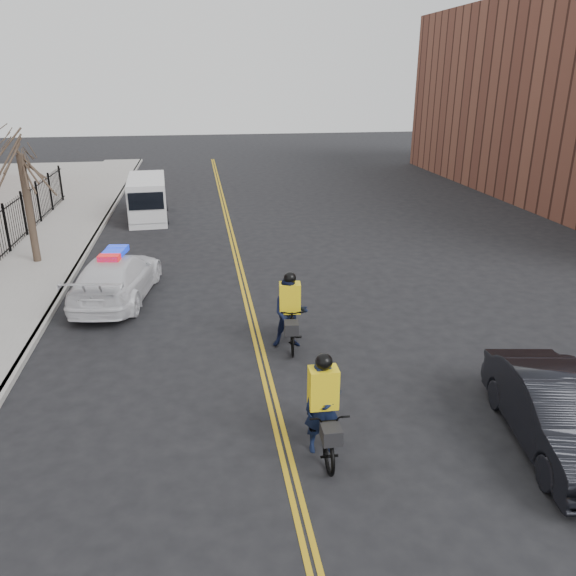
# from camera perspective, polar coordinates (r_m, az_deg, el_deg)

# --- Properties ---
(ground) EXTENTS (120.00, 120.00, 0.00)m
(ground) POSITION_cam_1_polar(r_m,az_deg,el_deg) (13.59, -2.16, -9.18)
(ground) COLOR black
(ground) RESTS_ON ground
(center_line_left) EXTENTS (0.10, 60.00, 0.01)m
(center_line_left) POSITION_cam_1_polar(r_m,az_deg,el_deg) (20.87, -5.09, 1.74)
(center_line_left) COLOR gold
(center_line_left) RESTS_ON ground
(center_line_right) EXTENTS (0.10, 60.00, 0.01)m
(center_line_right) POSITION_cam_1_polar(r_m,az_deg,el_deg) (20.88, -4.66, 1.77)
(center_line_right) COLOR gold
(center_line_right) RESTS_ON ground
(sidewalk) EXTENTS (3.00, 60.00, 0.15)m
(sidewalk) POSITION_cam_1_polar(r_m,az_deg,el_deg) (21.70, -25.03, 0.74)
(sidewalk) COLOR gray
(sidewalk) RESTS_ON ground
(curb) EXTENTS (0.20, 60.00, 0.15)m
(curb) POSITION_cam_1_polar(r_m,az_deg,el_deg) (21.32, -21.17, 0.98)
(curb) COLOR gray
(curb) RESTS_ON ground
(street_tree) EXTENTS (3.20, 3.20, 4.80)m
(street_tree) POSITION_cam_1_polar(r_m,az_deg,el_deg) (22.81, -25.34, 10.64)
(street_tree) COLOR #35291F
(street_tree) RESTS_ON sidewalk
(police_cruiser) EXTENTS (2.79, 5.32, 1.63)m
(police_cruiser) POSITION_cam_1_polar(r_m,az_deg,el_deg) (18.76, -17.04, 1.05)
(police_cruiser) COLOR white
(police_cruiser) RESTS_ON ground
(dark_sedan) EXTENTS (2.20, 4.55, 1.44)m
(dark_sedan) POSITION_cam_1_polar(r_m,az_deg,el_deg) (12.17, 25.74, -11.44)
(dark_sedan) COLOR black
(dark_sedan) RESTS_ON ground
(cargo_van) EXTENTS (2.09, 4.96, 2.04)m
(cargo_van) POSITION_cam_1_polar(r_m,az_deg,el_deg) (29.25, -14.07, 8.75)
(cargo_van) COLOR silver
(cargo_van) RESTS_ON ground
(cyclist_near) EXTENTS (0.76, 2.12, 2.07)m
(cyclist_near) POSITION_cam_1_polar(r_m,az_deg,el_deg) (10.92, 3.54, -13.02)
(cyclist_near) COLOR black
(cyclist_near) RESTS_ON ground
(cyclist_far) EXTENTS (1.01, 2.12, 2.09)m
(cyclist_far) POSITION_cam_1_polar(r_m,az_deg,el_deg) (14.77, 0.19, -3.02)
(cyclist_far) COLOR black
(cyclist_far) RESTS_ON ground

